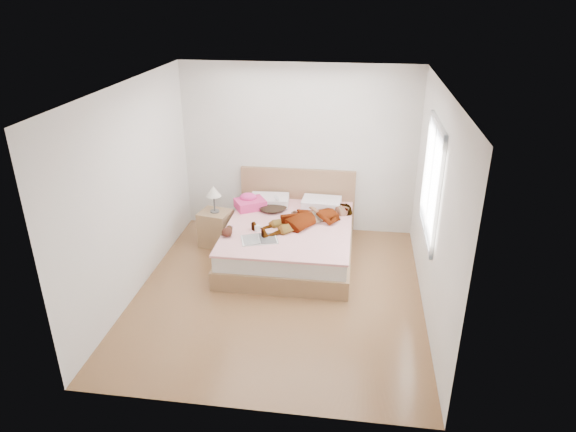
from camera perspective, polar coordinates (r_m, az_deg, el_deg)
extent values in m
plane|color=#502C19|center=(6.65, -1.02, -8.52)|extent=(4.00, 4.00, 0.00)
imported|color=white|center=(7.26, 2.11, 0.04)|extent=(1.62, 1.45, 0.22)
ellipsoid|color=black|center=(7.77, -1.73, 1.17)|extent=(0.53, 0.61, 0.08)
cube|color=silver|center=(7.66, -1.29, 2.02)|extent=(0.10, 0.11, 0.05)
plane|color=white|center=(5.68, -1.22, 14.13)|extent=(4.00, 4.00, 0.00)
plane|color=beige|center=(7.91, 1.16, 7.37)|extent=(3.60, 0.00, 3.60)
plane|color=silver|center=(4.29, -5.30, -8.22)|extent=(3.60, 0.00, 3.60)
plane|color=white|center=(6.55, -16.87, 2.65)|extent=(0.00, 4.00, 4.00)
plane|color=silver|center=(6.05, 15.99, 0.93)|extent=(0.00, 4.00, 4.00)
cube|color=white|center=(6.25, 15.65, 3.71)|extent=(0.02, 1.10, 1.30)
cube|color=silver|center=(5.71, 16.30, 1.69)|extent=(0.04, 0.06, 1.42)
cube|color=silver|center=(6.79, 15.11, 5.41)|extent=(0.04, 0.06, 1.42)
cube|color=silver|center=(6.51, 14.99, -1.90)|extent=(0.04, 1.22, 0.06)
cube|color=silver|center=(6.05, 16.38, 9.74)|extent=(0.04, 1.22, 0.06)
cube|color=silver|center=(6.25, 15.62, 3.71)|extent=(0.03, 0.04, 1.30)
cube|color=brown|center=(7.39, 0.11, -3.71)|extent=(1.78, 2.08, 0.26)
cube|color=silver|center=(7.28, 0.11, -2.05)|extent=(1.70, 2.00, 0.22)
cube|color=white|center=(7.23, 0.11, -1.16)|extent=(1.74, 2.04, 0.03)
cube|color=brown|center=(8.14, 1.08, 1.90)|extent=(1.80, 0.07, 1.00)
cube|color=white|center=(7.90, -2.05, 1.76)|extent=(0.61, 0.44, 0.13)
cube|color=white|center=(7.81, 3.74, 1.45)|extent=(0.60, 0.43, 0.13)
cube|color=#FB447A|center=(7.77, -4.22, 1.34)|extent=(0.54, 0.51, 0.14)
ellipsoid|color=#FF459E|center=(7.79, -4.45, 2.10)|extent=(0.28, 0.23, 0.13)
cube|color=white|center=(6.82, -3.21, -2.64)|extent=(0.54, 0.44, 0.01)
cube|color=white|center=(6.81, -4.22, -2.63)|extent=(0.32, 0.37, 0.02)
cube|color=black|center=(6.83, -2.19, -2.48)|extent=(0.32, 0.37, 0.02)
cylinder|color=white|center=(7.06, -3.43, -1.35)|extent=(0.10, 0.10, 0.09)
torus|color=white|center=(7.06, -3.11, -1.31)|extent=(0.06, 0.03, 0.06)
cylinder|color=black|center=(7.04, -3.44, -1.09)|extent=(0.08, 0.08, 0.00)
ellipsoid|color=#32160E|center=(6.94, -6.79, -1.78)|extent=(0.16, 0.18, 0.12)
ellipsoid|color=beige|center=(6.92, -6.84, -1.76)|extent=(0.08, 0.09, 0.06)
sphere|color=black|center=(7.01, -6.55, -1.40)|extent=(0.09, 0.09, 0.09)
sphere|color=#FEA5C9|center=(7.04, -6.73, -1.13)|extent=(0.03, 0.03, 0.03)
sphere|color=pink|center=(7.02, -6.22, -1.19)|extent=(0.03, 0.03, 0.03)
ellipsoid|color=black|center=(6.94, -7.29, -2.08)|extent=(0.04, 0.06, 0.03)
ellipsoid|color=black|center=(6.90, -6.48, -2.17)|extent=(0.04, 0.06, 0.03)
cube|color=olive|center=(7.78, -8.02, -1.35)|extent=(0.51, 0.47, 0.54)
cylinder|color=#525252|center=(7.66, -8.14, 0.52)|extent=(0.16, 0.16, 0.02)
cylinder|color=#464646|center=(7.61, -8.20, 1.46)|extent=(0.03, 0.03, 0.27)
cone|color=silver|center=(7.54, -8.28, 2.76)|extent=(0.25, 0.25, 0.16)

